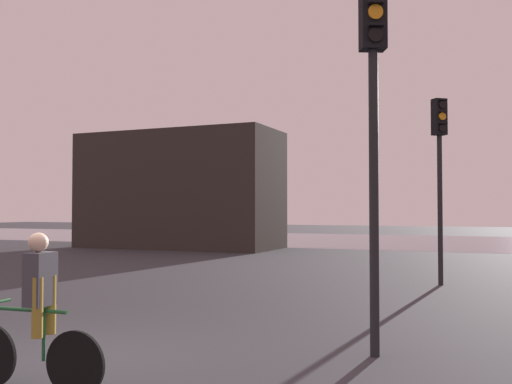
{
  "coord_description": "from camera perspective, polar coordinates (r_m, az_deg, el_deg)",
  "views": [
    {
      "loc": [
        4.88,
        -5.36,
        1.85
      ],
      "look_at": [
        0.5,
        5.0,
        2.2
      ],
      "focal_mm": 40.0,
      "sensor_mm": 36.0,
      "label": 1
    }
  ],
  "objects": [
    {
      "name": "cyclist",
      "position": [
        6.3,
        -21.06,
        -11.09
      ],
      "size": [
        1.71,
        0.46,
        1.62
      ],
      "rotation": [
        0.0,
        0.0,
        1.66
      ],
      "color": "black",
      "rests_on": "ground"
    },
    {
      "name": "traffic_light_near_right",
      "position": [
        7.54,
        11.66,
        9.46
      ],
      "size": [
        0.39,
        0.41,
        4.8
      ],
      "rotation": [
        0.0,
        0.0,
        3.6
      ],
      "color": "black",
      "rests_on": "ground"
    },
    {
      "name": "distant_building",
      "position": [
        27.97,
        -7.66,
        0.16
      ],
      "size": [
        9.71,
        4.0,
        5.56
      ],
      "primitive_type": "cube",
      "color": "#2D2823",
      "rests_on": "ground"
    },
    {
      "name": "traffic_light_far_right",
      "position": [
        14.79,
        17.89,
        3.48
      ],
      "size": [
        0.41,
        0.42,
        4.59
      ],
      "rotation": [
        0.0,
        0.0,
        3.84
      ],
      "color": "black",
      "rests_on": "ground"
    },
    {
      "name": "ground_plane",
      "position": [
        7.48,
        -19.56,
        -16.01
      ],
      "size": [
        120.0,
        120.0,
        0.0
      ],
      "primitive_type": "plane",
      "color": "#333338"
    },
    {
      "name": "water_strip",
      "position": [
        34.46,
        14.8,
        -4.78
      ],
      "size": [
        80.0,
        16.0,
        0.01
      ],
      "primitive_type": "cube",
      "color": "slate",
      "rests_on": "ground"
    }
  ]
}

